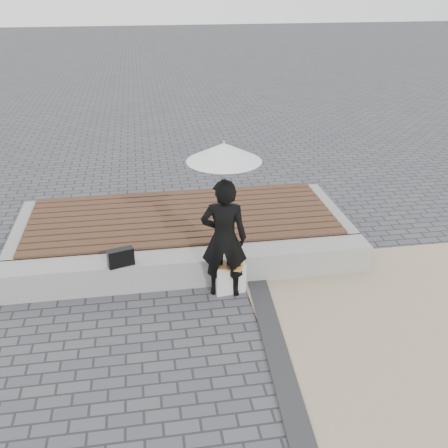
{
  "coord_description": "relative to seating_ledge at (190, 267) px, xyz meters",
  "views": [
    {
      "loc": [
        -0.53,
        -4.51,
        3.8
      ],
      "look_at": [
        0.4,
        1.22,
        1.0
      ],
      "focal_mm": 41.95,
      "sensor_mm": 36.0,
      "label": 1
    }
  ],
  "objects": [
    {
      "name": "ground",
      "position": [
        0.0,
        -1.6,
        -0.2
      ],
      "size": [
        80.0,
        80.0,
        0.0
      ],
      "primitive_type": "plane",
      "color": "#49484D",
      "rests_on": "ground"
    },
    {
      "name": "edging_band",
      "position": [
        0.75,
        -2.1,
        -0.18
      ],
      "size": [
        0.61,
        5.2,
        0.04
      ],
      "primitive_type": "cube",
      "rotation": [
        0.0,
        0.0,
        -0.07
      ],
      "color": "#2C2C2F",
      "rests_on": "ground"
    },
    {
      "name": "seating_ledge",
      "position": [
        0.0,
        0.0,
        0.0
      ],
      "size": [
        5.0,
        0.45,
        0.4
      ],
      "primitive_type": "cube",
      "color": "#A6A6A1",
      "rests_on": "ground"
    },
    {
      "name": "timber_platform",
      "position": [
        0.0,
        1.2,
        0.0
      ],
      "size": [
        5.0,
        2.0,
        0.4
      ],
      "primitive_type": "cube",
      "color": "gray",
      "rests_on": "ground"
    },
    {
      "name": "timber_decking",
      "position": [
        0.0,
        1.2,
        0.22
      ],
      "size": [
        4.6,
        2.0,
        0.04
      ],
      "primitive_type": null,
      "color": "brown",
      "rests_on": "timber_platform"
    },
    {
      "name": "woman",
      "position": [
        0.4,
        -0.38,
        0.6
      ],
      "size": [
        0.64,
        0.49,
        1.59
      ],
      "primitive_type": "imported",
      "rotation": [
        0.0,
        0.0,
        2.95
      ],
      "color": "black",
      "rests_on": "ground"
    },
    {
      "name": "parasol",
      "position": [
        0.4,
        -0.38,
        1.72
      ],
      "size": [
        0.89,
        0.89,
        1.13
      ],
      "rotation": [
        0.0,
        0.0,
        -0.18
      ],
      "color": "#BABAC0",
      "rests_on": "ground"
    },
    {
      "name": "handbag",
      "position": [
        -0.9,
        -0.16,
        0.32
      ],
      "size": [
        0.35,
        0.21,
        0.24
      ],
      "primitive_type": "cube",
      "rotation": [
        0.0,
        0.0,
        0.3
      ],
      "color": "black",
      "rests_on": "seating_ledge"
    },
    {
      "name": "canvas_tote",
      "position": [
        0.48,
        -0.37,
        0.01
      ],
      "size": [
        0.41,
        0.22,
        0.41
      ],
      "primitive_type": "cube",
      "rotation": [
        0.0,
        0.0,
        0.14
      ],
      "color": "silver",
      "rests_on": "ground"
    },
    {
      "name": "magazine",
      "position": [
        0.48,
        -0.42,
        0.22
      ],
      "size": [
        0.38,
        0.34,
        0.01
      ],
      "primitive_type": "cube",
      "rotation": [
        0.0,
        0.0,
        -0.41
      ],
      "color": "#D5443A",
      "rests_on": "canvas_tote"
    }
  ]
}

